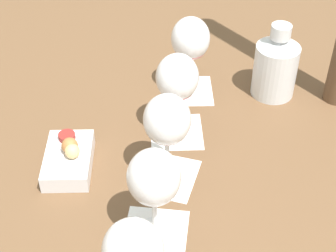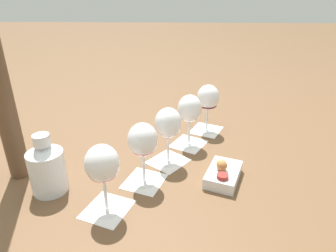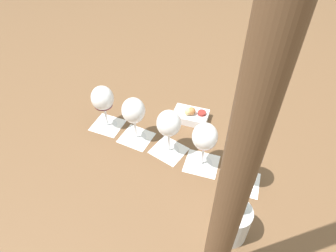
% 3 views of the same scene
% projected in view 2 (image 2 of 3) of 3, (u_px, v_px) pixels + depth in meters
% --- Properties ---
extents(ground_plane, '(8.00, 8.00, 0.00)m').
position_uv_depth(ground_plane, '(168.00, 161.00, 0.96)').
color(ground_plane, brown).
extents(tasting_card_0, '(0.14, 0.14, 0.00)m').
position_uv_depth(tasting_card_0, '(107.00, 209.00, 0.75)').
color(tasting_card_0, white).
rests_on(tasting_card_0, ground_plane).
extents(tasting_card_1, '(0.14, 0.14, 0.00)m').
position_uv_depth(tasting_card_1, '(144.00, 181.00, 0.86)').
color(tasting_card_1, white).
rests_on(tasting_card_1, ground_plane).
extents(tasting_card_2, '(0.15, 0.15, 0.00)m').
position_uv_depth(tasting_card_2, '(168.00, 160.00, 0.96)').
color(tasting_card_2, white).
rests_on(tasting_card_2, ground_plane).
extents(tasting_card_3, '(0.15, 0.15, 0.00)m').
position_uv_depth(tasting_card_3, '(189.00, 144.00, 1.07)').
color(tasting_card_3, white).
rests_on(tasting_card_3, ground_plane).
extents(tasting_card_4, '(0.15, 0.14, 0.00)m').
position_uv_depth(tasting_card_4, '(206.00, 130.00, 1.17)').
color(tasting_card_4, white).
rests_on(tasting_card_4, ground_plane).
extents(wine_glass_0, '(0.08, 0.08, 0.18)m').
position_uv_depth(wine_glass_0, '(103.00, 167.00, 0.70)').
color(wine_glass_0, white).
rests_on(wine_glass_0, tasting_card_0).
extents(wine_glass_1, '(0.08, 0.08, 0.18)m').
position_uv_depth(wine_glass_1, '(143.00, 143.00, 0.81)').
color(wine_glass_1, white).
rests_on(wine_glass_1, tasting_card_1).
extents(wine_glass_2, '(0.08, 0.08, 0.18)m').
position_uv_depth(wine_glass_2, '(168.00, 125.00, 0.91)').
color(wine_glass_2, white).
rests_on(wine_glass_2, tasting_card_2).
extents(wine_glass_3, '(0.08, 0.08, 0.18)m').
position_uv_depth(wine_glass_3, '(190.00, 111.00, 1.01)').
color(wine_glass_3, white).
rests_on(wine_glass_3, tasting_card_3).
extents(wine_glass_4, '(0.08, 0.08, 0.18)m').
position_uv_depth(wine_glass_4, '(208.00, 100.00, 1.11)').
color(wine_glass_4, white).
rests_on(wine_glass_4, tasting_card_4).
extents(ceramic_vase, '(0.09, 0.09, 0.17)m').
position_uv_depth(ceramic_vase, '(47.00, 167.00, 0.79)').
color(ceramic_vase, silver).
rests_on(ceramic_vase, ground_plane).
extents(snack_dish, '(0.16, 0.13, 0.06)m').
position_uv_depth(snack_dish, '(223.00, 174.00, 0.86)').
color(snack_dish, silver).
rests_on(snack_dish, ground_plane).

